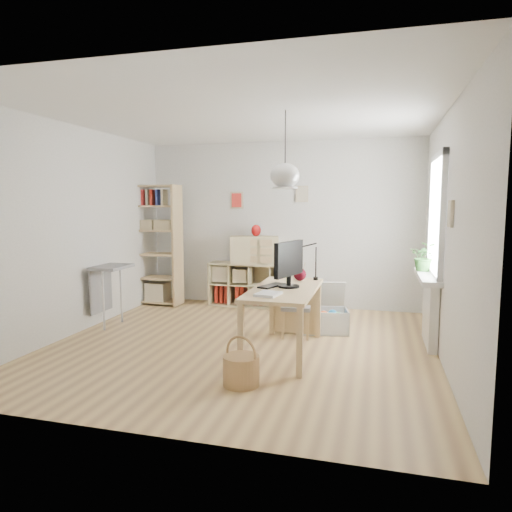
% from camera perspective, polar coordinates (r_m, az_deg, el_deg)
% --- Properties ---
extents(ground, '(4.50, 4.50, 0.00)m').
position_cam_1_polar(ground, '(5.61, -1.81, -11.02)').
color(ground, tan).
rests_on(ground, ground).
extents(room_shell, '(4.50, 4.50, 4.50)m').
position_cam_1_polar(room_shell, '(5.08, 3.64, 9.99)').
color(room_shell, silver).
rests_on(room_shell, ground).
extents(window_unit, '(0.07, 1.16, 1.46)m').
position_cam_1_polar(window_unit, '(5.76, 21.78, 4.65)').
color(window_unit, white).
rests_on(window_unit, ground).
extents(radiator, '(0.10, 0.80, 0.80)m').
position_cam_1_polar(radiator, '(5.90, 20.96, -6.57)').
color(radiator, white).
rests_on(radiator, ground).
extents(windowsill, '(0.22, 1.20, 0.06)m').
position_cam_1_polar(windowsill, '(5.81, 20.65, -2.43)').
color(windowsill, white).
rests_on(windowsill, radiator).
extents(desk, '(0.70, 1.50, 0.75)m').
position_cam_1_polar(desk, '(5.18, 3.54, -5.04)').
color(desk, tan).
rests_on(desk, ground).
extents(cube_shelf, '(1.40, 0.38, 0.72)m').
position_cam_1_polar(cube_shelf, '(7.61, -0.68, -4.00)').
color(cube_shelf, tan).
rests_on(cube_shelf, ground).
extents(tall_bookshelf, '(0.80, 0.38, 2.00)m').
position_cam_1_polar(tall_bookshelf, '(7.82, -12.37, 1.97)').
color(tall_bookshelf, tan).
rests_on(tall_bookshelf, ground).
extents(side_table, '(0.40, 0.55, 0.85)m').
position_cam_1_polar(side_table, '(6.62, -18.06, -2.68)').
color(side_table, '#969698').
rests_on(side_table, ground).
extents(chair, '(0.39, 0.39, 0.74)m').
position_cam_1_polar(chair, '(5.91, 5.10, -5.92)').
color(chair, '#969698').
rests_on(chair, ground).
extents(wicker_basket, '(0.34, 0.34, 0.48)m').
position_cam_1_polar(wicker_basket, '(4.40, -1.87, -13.95)').
color(wicker_basket, '#A37A49').
rests_on(wicker_basket, ground).
extents(storage_chest, '(0.71, 0.77, 0.63)m').
position_cam_1_polar(storage_chest, '(6.22, 8.65, -7.38)').
color(storage_chest, beige).
rests_on(storage_chest, ground).
extents(monitor, '(0.24, 0.59, 0.52)m').
position_cam_1_polar(monitor, '(5.17, 4.15, -0.70)').
color(monitor, black).
rests_on(monitor, desk).
extents(keyboard, '(0.27, 0.40, 0.02)m').
position_cam_1_polar(keyboard, '(5.25, 1.96, -3.72)').
color(keyboard, black).
rests_on(keyboard, desk).
extents(task_lamp, '(0.41, 0.15, 0.44)m').
position_cam_1_polar(task_lamp, '(5.66, 5.41, -0.01)').
color(task_lamp, black).
rests_on(task_lamp, desk).
extents(yarn_ball, '(0.15, 0.15, 0.15)m').
position_cam_1_polar(yarn_ball, '(5.65, 5.52, -2.31)').
color(yarn_ball, '#4C0A13').
rests_on(yarn_ball, desk).
extents(paper_tray, '(0.26, 0.31, 0.03)m').
position_cam_1_polar(paper_tray, '(4.75, 1.54, -4.77)').
color(paper_tray, white).
rests_on(paper_tray, desk).
extents(drawer_chest, '(0.84, 0.55, 0.44)m').
position_cam_1_polar(drawer_chest, '(7.46, -0.23, 0.78)').
color(drawer_chest, tan).
rests_on(drawer_chest, cube_shelf).
extents(red_vase, '(0.16, 0.16, 0.19)m').
position_cam_1_polar(red_vase, '(7.42, 0.01, 3.22)').
color(red_vase, maroon).
rests_on(red_vase, drawer_chest).
extents(potted_plant, '(0.37, 0.33, 0.37)m').
position_cam_1_polar(potted_plant, '(6.03, 20.31, -0.06)').
color(potted_plant, '#275921').
rests_on(potted_plant, windowsill).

